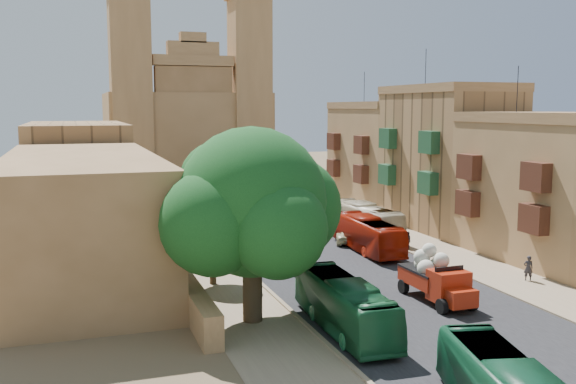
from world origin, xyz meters
TOP-DOWN VIEW (x-y plane):
  - ground at (0.00, 0.00)m, footprint 260.00×260.00m
  - road_surface at (0.00, 30.00)m, footprint 14.00×140.00m
  - sidewalk_east at (9.50, 30.00)m, footprint 5.00×140.00m
  - sidewalk_west at (-9.50, 30.00)m, footprint 5.00×140.00m
  - kerb_east at (7.00, 30.00)m, footprint 0.25×140.00m
  - kerb_west at (-7.00, 30.00)m, footprint 0.25×140.00m
  - townhouse_b at (15.95, 11.00)m, footprint 9.00×14.00m
  - townhouse_c at (15.95, 25.00)m, footprint 9.00×14.00m
  - townhouse_d at (15.95, 39.00)m, footprint 9.00×14.00m
  - west_wall at (-12.50, 20.00)m, footprint 1.00×40.00m
  - west_building_low at (-18.00, 18.00)m, footprint 10.00×28.00m
  - west_building_mid at (-18.00, 44.00)m, footprint 10.00×22.00m
  - church at (-0.00, 78.61)m, footprint 28.00×22.50m
  - ficus_tree at (-9.41, 4.01)m, footprint 10.68×9.82m
  - street_tree_a at (-10.00, 12.00)m, footprint 3.65×3.65m
  - street_tree_b at (-10.00, 24.00)m, footprint 3.66×3.66m
  - street_tree_c at (-10.00, 36.00)m, footprint 2.97×2.97m
  - street_tree_d at (-10.00, 48.00)m, footprint 3.39×3.39m
  - red_truck at (1.94, 3.83)m, footprint 2.40×5.91m
  - olive_pickup at (6.50, 24.77)m, footprint 2.61×4.78m
  - bus_green_north at (-5.35, 1.00)m, footprint 2.68×10.02m
  - bus_red_east at (4.00, 17.58)m, footprint 2.79×10.16m
  - bus_cream_east at (6.45, 23.36)m, footprint 2.87×10.80m
  - car_blue_a at (-3.83, 12.25)m, footprint 1.48×3.24m
  - car_white_a at (-1.48, 30.92)m, footprint 2.51×3.70m
  - car_cream at (3.93, 21.32)m, footprint 3.64×5.15m
  - car_dkblue at (-3.45, 49.61)m, footprint 2.57×4.20m
  - car_white_b at (4.87, 44.61)m, footprint 2.07×4.13m
  - car_blue_b at (-4.40, 57.47)m, footprint 2.04×4.27m
  - pedestrian_a at (10.40, 5.98)m, footprint 0.74×0.64m
  - pedestrian_c at (7.50, 17.17)m, footprint 0.50×0.93m

SIDE VIEW (x-z plane):
  - ground at x=0.00m, z-range 0.00..0.00m
  - road_surface at x=0.00m, z-range 0.00..0.01m
  - sidewalk_east at x=9.50m, z-range 0.00..0.01m
  - sidewalk_west at x=-9.50m, z-range 0.00..0.01m
  - kerb_east at x=7.00m, z-range 0.00..0.12m
  - kerb_west at x=-7.00m, z-range 0.00..0.12m
  - car_blue_a at x=-3.83m, z-range 0.00..1.08m
  - car_dkblue at x=-3.45m, z-range 0.00..1.14m
  - car_white_a at x=-1.48m, z-range 0.00..1.15m
  - car_cream at x=3.93m, z-range 0.00..1.30m
  - car_blue_b at x=-4.40m, z-range 0.00..1.35m
  - car_white_b at x=4.87m, z-range 0.00..1.35m
  - pedestrian_c at x=7.50m, z-range 0.00..1.51m
  - pedestrian_a at x=10.40m, z-range 0.00..1.73m
  - west_wall at x=-12.50m, z-range 0.00..1.80m
  - olive_pickup at x=6.50m, z-range -0.02..1.86m
  - bus_green_north at x=-5.35m, z-range 0.00..2.77m
  - bus_red_east at x=4.00m, z-range 0.00..2.81m
  - bus_cream_east at x=6.45m, z-range 0.00..2.99m
  - red_truck at x=1.94m, z-range -0.21..3.22m
  - street_tree_c at x=-10.00m, z-range 0.77..5.33m
  - street_tree_d at x=-10.00m, z-range 0.88..6.09m
  - street_tree_a at x=-10.00m, z-range 0.96..6.57m
  - street_tree_b at x=-10.00m, z-range 0.96..6.58m
  - west_building_low at x=-18.00m, z-range 0.00..8.40m
  - west_building_mid at x=-18.00m, z-range 0.00..10.00m
  - townhouse_b at x=15.95m, z-range -1.79..13.11m
  - townhouse_d at x=15.95m, z-range -1.79..14.11m
  - ficus_tree at x=-9.41m, z-range 0.97..11.65m
  - townhouse_c at x=15.95m, z-range -1.79..15.61m
  - church at x=0.00m, z-range -8.63..27.67m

